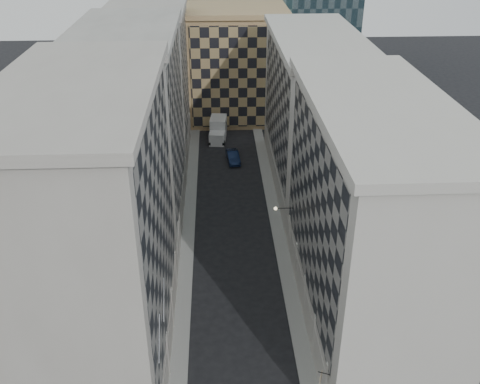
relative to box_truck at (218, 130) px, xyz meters
name	(u,v)px	position (x,y,z in m)	size (l,w,h in m)	color
sidewalk_west	(188,230)	(-3.84, -27.41, -1.39)	(1.50, 100.00, 0.15)	gray
sidewalk_east	(277,227)	(6.66, -27.41, -1.39)	(1.50, 100.00, 0.15)	gray
bldg_left_a	(97,236)	(-9.47, -46.41, 10.36)	(10.80, 22.80, 23.70)	#A19B91
bldg_left_b	(134,132)	(-9.47, -24.41, 9.86)	(10.80, 22.80, 22.70)	gray
bldg_left_c	(153,79)	(-9.47, -2.41, 9.36)	(10.80, 22.80, 21.70)	#A19B91
bldg_right_a	(367,218)	(12.29, -42.41, 8.86)	(10.80, 26.80, 20.70)	beige
bldg_right_b	(313,113)	(12.31, -15.41, 8.38)	(10.80, 28.80, 19.70)	beige
tan_block	(236,64)	(3.41, 10.48, 7.97)	(16.80, 14.80, 18.80)	tan
flagpoles_left	(162,318)	(-4.49, -51.41, 6.53)	(0.10, 6.33, 2.33)	gray
bracket_lamp	(277,208)	(5.79, -33.41, 4.73)	(1.98, 0.36, 0.36)	black
box_truck	(218,130)	(0.00, 0.00, 0.00)	(3.05, 6.34, 3.37)	silver
dark_car	(233,157)	(2.08, -8.80, -0.68)	(1.66, 4.77, 1.57)	#101C3B
shop_sign	(321,377)	(6.83, -53.54, 2.37)	(0.84, 0.74, 0.86)	black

